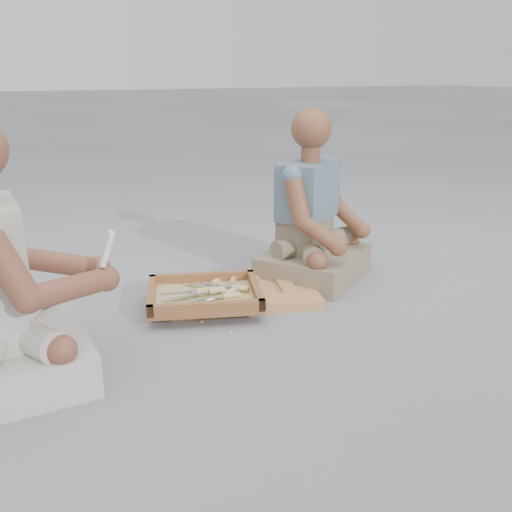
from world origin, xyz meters
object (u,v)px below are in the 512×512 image
craftsman (7,295)px  companion (313,223)px  tool_tray (204,296)px  carved_panel (242,292)px

craftsman → companion: bearing=104.0°
tool_tray → companion: size_ratio=0.69×
carved_panel → companion: (0.42, 0.08, 0.24)m
carved_panel → companion: companion is taller
carved_panel → tool_tray: tool_tray is taller
carved_panel → tool_tray: bearing=-163.8°
carved_panel → tool_tray: (-0.20, -0.06, 0.04)m
tool_tray → craftsman: size_ratio=0.66×
carved_panel → companion: bearing=11.5°
carved_panel → tool_tray: size_ratio=1.15×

